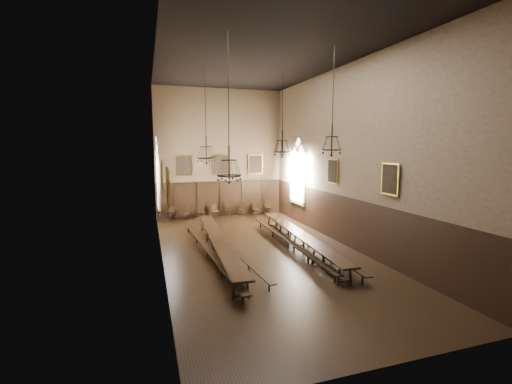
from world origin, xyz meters
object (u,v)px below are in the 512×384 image
chair_3 (215,214)px  chair_6 (256,211)px  bench_left_outer (207,251)px  bench_left_inner (233,251)px  chair_7 (268,210)px  chandelier_front_left (229,167)px  chair_1 (187,215)px  table_left (219,247)px  chandelier_front_right (332,143)px  bench_right_inner (288,243)px  table_right (299,240)px  chandelier_back_left (206,152)px  chair_0 (172,216)px  chair_4 (228,212)px  chair_5 (242,212)px  bench_right_outer (308,242)px  chandelier_back_right (282,147)px  chair_2 (201,214)px

chair_3 → chair_6: 3.01m
bench_left_outer → bench_left_inner: 1.15m
chair_7 → chandelier_front_left: bearing=-108.7°
chair_1 → table_left: bearing=-81.0°
chandelier_front_right → chair_7: bearing=83.7°
bench_left_outer → chair_6: bearing=59.8°
bench_left_outer → bench_right_inner: (4.04, 0.19, -0.03)m
table_right → chandelier_back_left: (-4.13, 2.37, 4.30)m
chair_7 → bench_right_inner: bearing=-95.5°
table_left → bench_left_inner: size_ratio=1.17×
bench_right_inner → chair_0: (-4.98, 8.46, 0.00)m
chandelier_front_right → chair_3: bearing=104.1°
bench_left_outer → bench_right_inner: bearing=2.7°
bench_right_inner → chair_4: size_ratio=9.50×
chandelier_front_left → chair_1: bearing=91.9°
bench_left_outer → table_left: bearing=19.4°
chair_5 → chair_4: bearing=-168.7°
chair_0 → bench_left_outer: bearing=-92.7°
table_right → bench_left_inner: 3.43m
bench_right_outer → chair_7: bearing=83.5°
chair_1 → chandelier_back_left: bearing=-80.8°
chair_0 → chandelier_back_right: bearing=-57.8°
table_right → chair_6: bearing=86.8°
chair_6 → chandelier_front_left: bearing=-131.9°
bench_left_inner → chair_7: size_ratio=8.80×
bench_right_inner → chandelier_front_left: bearing=-141.8°
bench_right_inner → bench_right_outer: (1.00, -0.19, 0.02)m
table_right → chair_7: 8.69m
chair_0 → chair_7: chair_7 is taller
chandelier_back_left → chandelier_back_right: size_ratio=1.07×
chair_4 → chair_0: bearing=-169.6°
chandelier_back_right → chair_3: bearing=112.0°
chair_0 → chair_1: size_ratio=0.98×
table_right → chandelier_back_right: 5.12m
bench_right_outer → chair_7: chair_7 is taller
bench_left_inner → chandelier_front_left: size_ratio=1.73×
table_right → chair_2: bearing=112.3°
chair_1 → chair_7: chair_7 is taller
chandelier_back_left → chair_1: bearing=93.7°
table_right → bench_left_outer: (-4.57, -0.08, -0.09)m
chair_3 → chandelier_front_left: bearing=-111.1°
bench_left_inner → chair_0: size_ratio=9.55×
bench_left_inner → chair_5: (2.84, 8.71, 0.03)m
table_right → bench_right_outer: table_right is taller
chandelier_front_left → chandelier_back_left: bearing=89.8°
chair_3 → chandelier_back_left: bearing=-117.6°
bench_left_outer → chandelier_front_left: (0.42, -2.66, 3.96)m
chair_2 → chandelier_front_left: chandelier_front_left is taller
bench_right_outer → table_left: bearing=177.6°
chandelier_back_right → table_right: bearing=-89.4°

